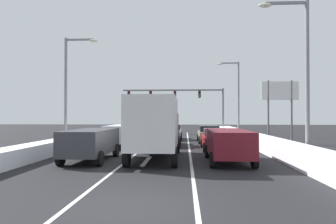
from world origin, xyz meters
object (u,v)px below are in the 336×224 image
Objects in this scene: suv_maroon_right_lane_nearest at (228,143)px; street_lamp_right_mid at (236,92)px; sedan_navy_center_lane_second at (168,136)px; sedan_silver_center_lane_third at (172,132)px; roadside_sign_right at (280,97)px; street_lamp_left_mid at (70,82)px; suv_white_left_lane_second at (122,134)px; sedan_red_right_lane_second at (216,139)px; box_truck_center_lane_nearest at (155,125)px; traffic_light_gantry at (184,98)px; suv_charcoal_left_lane_nearest at (91,142)px; sedan_tan_right_lane_third at (209,134)px; street_lamp_right_near at (301,65)px; sedan_gray_left_lane_third at (136,132)px.

suv_maroon_right_lane_nearest is 0.55× the size of street_lamp_right_mid.
sedan_navy_center_lane_second is 6.21m from sedan_silver_center_lane_third.
street_lamp_left_mid is at bearing -168.57° from roadside_sign_right.
suv_white_left_lane_second is 17.98m from street_lamp_right_mid.
sedan_red_right_lane_second is 6.33m from box_truck_center_lane_nearest.
box_truck_center_lane_nearest is 0.51× the size of traffic_light_gantry.
sedan_navy_center_lane_second is 15.18m from street_lamp_right_mid.
street_lamp_left_mid reaches higher than suv_charcoal_left_lane_nearest.
roadside_sign_right is at bearing -6.31° from sedan_tan_right_lane_third.
sedan_navy_center_lane_second is at bearing 6.97° from street_lamp_left_mid.
street_lamp_right_mid is (7.44, 12.43, 4.52)m from sedan_navy_center_lane_second.
street_lamp_right_near is (6.24, -25.31, 0.24)m from traffic_light_gantry.
sedan_tan_right_lane_third is at bearing 90.16° from sedan_red_right_lane_second.
suv_maroon_right_lane_nearest is at bearing -76.51° from sedan_silver_center_lane_third.
suv_charcoal_left_lane_nearest is 14.06m from sedan_gray_left_lane_third.
sedan_navy_center_lane_second is at bearing -90.22° from sedan_silver_center_lane_third.
street_lamp_left_mid is at bearing 170.42° from sedan_red_right_lane_second.
roadside_sign_right is at bearing 61.43° from suv_maroon_right_lane_nearest.
sedan_navy_center_lane_second is at bearing 133.80° from street_lamp_right_near.
sedan_red_right_lane_second is at bearing -68.95° from sedan_silver_center_lane_third.
suv_charcoal_left_lane_nearest is (-3.71, -14.58, 0.25)m from sedan_silver_center_lane_third.
traffic_light_gantry is (-2.25, 20.33, 4.12)m from sedan_red_right_lane_second.
street_lamp_right_mid reaches higher than suv_charcoal_left_lane_nearest.
sedan_navy_center_lane_second is 0.82× the size of roadside_sign_right.
box_truck_center_lane_nearest is 14.48m from roadside_sign_right.
street_lamp_right_near is at bearing -24.29° from street_lamp_left_mid.
suv_charcoal_left_lane_nearest is 9.39m from street_lamp_left_mid.
box_truck_center_lane_nearest reaches higher than sedan_tan_right_lane_third.
sedan_silver_center_lane_third is 10.77m from roadside_sign_right.
sedan_gray_left_lane_third is 0.32× the size of traffic_light_gantry.
sedan_navy_center_lane_second is at bearing 140.98° from sedan_red_right_lane_second.
sedan_tan_right_lane_third is 8.28m from suv_white_left_lane_second.
suv_maroon_right_lane_nearest is 1.09× the size of sedan_red_right_lane_second.
street_lamp_right_near is (3.99, -4.98, 4.36)m from sedan_red_right_lane_second.
street_lamp_right_mid is (10.95, 13.61, 4.27)m from suv_white_left_lane_second.
sedan_silver_center_lane_third is (0.30, 14.01, -1.14)m from box_truck_center_lane_nearest.
sedan_navy_center_lane_second is at bearing -120.90° from street_lamp_right_mid.
suv_white_left_lane_second is at bearing 148.87° from street_lamp_right_near.
suv_white_left_lane_second is 0.55× the size of street_lamp_right_mid.
roadside_sign_right is (9.62, 2.56, 3.25)m from sedan_navy_center_lane_second.
suv_white_left_lane_second is at bearing -104.33° from traffic_light_gantry.
sedan_tan_right_lane_third is (-0.02, 6.08, 0.00)m from sedan_red_right_lane_second.
suv_white_left_lane_second is at bearing -3.11° from street_lamp_left_mid.
sedan_red_right_lane_second is at bearing -9.58° from street_lamp_left_mid.
sedan_navy_center_lane_second is at bearing 66.24° from suv_charcoal_left_lane_nearest.
sedan_tan_right_lane_third is at bearing 20.45° from street_lamp_left_mid.
sedan_navy_center_lane_second is 0.92× the size of suv_white_left_lane_second.
suv_maroon_right_lane_nearest and suv_charcoal_left_lane_nearest have the same top height.
suv_white_left_lane_second is (-7.02, 1.67, 0.25)m from sedan_red_right_lane_second.
street_lamp_right_mid is (7.72, 20.23, 3.38)m from box_truck_center_lane_nearest.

